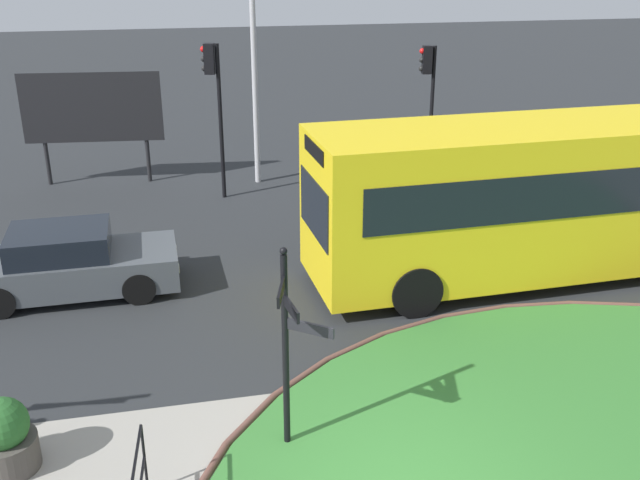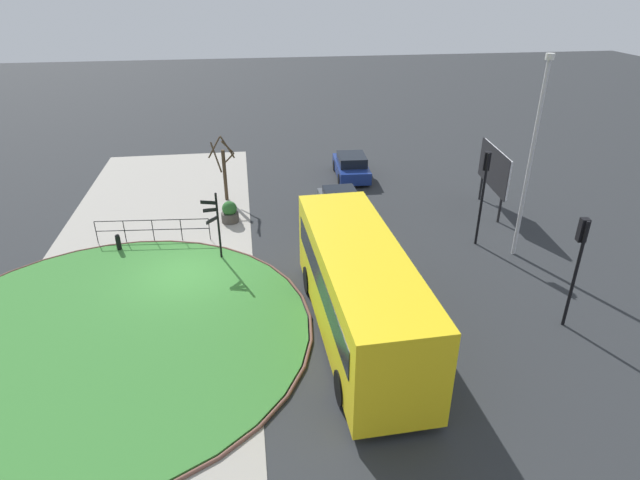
{
  "view_description": "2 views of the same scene",
  "coord_description": "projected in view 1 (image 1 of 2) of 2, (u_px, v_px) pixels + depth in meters",
  "views": [
    {
      "loc": [
        -2.53,
        -6.71,
        6.39
      ],
      "look_at": [
        -0.01,
        4.63,
        1.72
      ],
      "focal_mm": 40.68,
      "sensor_mm": 36.0,
      "label": 1
    },
    {
      "loc": [
        18.53,
        2.72,
        10.7
      ],
      "look_at": [
        1.21,
        5.24,
        1.82
      ],
      "focal_mm": 29.56,
      "sensor_mm": 36.0,
      "label": 2
    }
  ],
  "objects": [
    {
      "name": "signpost_directional",
      "position": [
        288.0,
        341.0,
        9.32
      ],
      "size": [
        0.75,
        0.69,
        2.99
      ],
      "color": "black",
      "rests_on": "ground"
    },
    {
      "name": "bus_yellow",
      "position": [
        532.0,
        197.0,
        14.7
      ],
      "size": [
        9.2,
        2.84,
        3.22
      ],
      "rotation": [
        0.0,
        0.0,
        3.18
      ],
      "color": "yellow",
      "rests_on": "ground"
    },
    {
      "name": "car_far_lane",
      "position": [
        69.0,
        264.0,
        14.28
      ],
      "size": [
        4.15,
        1.85,
        1.36
      ],
      "rotation": [
        0.0,
        0.0,
        0.02
      ],
      "color": "#474C51",
      "rests_on": "ground"
    },
    {
      "name": "traffic_light_near",
      "position": [
        428.0,
        83.0,
        20.76
      ],
      "size": [
        0.49,
        0.3,
        3.88
      ],
      "rotation": [
        0.0,
        0.0,
        2.98
      ],
      "color": "black",
      "rests_on": "ground"
    },
    {
      "name": "traffic_light_far",
      "position": [
        214.0,
        87.0,
        19.0
      ],
      "size": [
        0.48,
        0.32,
        4.15
      ],
      "rotation": [
        0.0,
        0.0,
        2.87
      ],
      "color": "black",
      "rests_on": "ground"
    },
    {
      "name": "lamppost_tall",
      "position": [
        253.0,
        29.0,
        19.82
      ],
      "size": [
        0.32,
        0.32,
        8.15
      ],
      "color": "#B7B7BC",
      "rests_on": "ground"
    },
    {
      "name": "billboard_left",
      "position": [
        92.0,
        109.0,
        20.55
      ],
      "size": [
        3.9,
        0.55,
        3.22
      ],
      "rotation": [
        0.0,
        0.0,
        -0.1
      ],
      "color": "black",
      "rests_on": "ground"
    },
    {
      "name": "planter_near_signpost",
      "position": [
        4.0,
        439.0,
        9.42
      ],
      "size": [
        0.83,
        0.83,
        1.06
      ],
      "color": "#47423D",
      "rests_on": "ground"
    }
  ]
}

